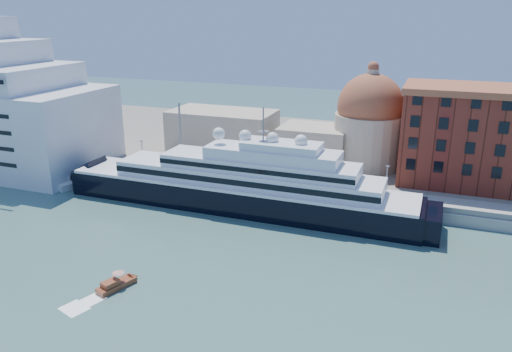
% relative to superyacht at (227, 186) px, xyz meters
% --- Properties ---
extents(ground, '(400.00, 400.00, 0.00)m').
position_rel_superyacht_xyz_m(ground, '(3.41, -23.00, -4.61)').
color(ground, '#355B59').
rests_on(ground, ground).
extents(quay, '(180.00, 10.00, 2.50)m').
position_rel_superyacht_xyz_m(quay, '(3.41, 11.00, -3.36)').
color(quay, gray).
rests_on(quay, ground).
extents(land, '(260.00, 72.00, 2.00)m').
position_rel_superyacht_xyz_m(land, '(3.41, 52.00, -3.61)').
color(land, slate).
rests_on(land, ground).
extents(quay_fence, '(180.00, 0.10, 1.20)m').
position_rel_superyacht_xyz_m(quay_fence, '(3.41, 6.50, -1.51)').
color(quay_fence, slate).
rests_on(quay_fence, quay).
extents(superyacht, '(89.34, 12.39, 26.70)m').
position_rel_superyacht_xyz_m(superyacht, '(0.00, 0.00, 0.00)').
color(superyacht, black).
rests_on(superyacht, ground).
extents(service_barge, '(14.37, 8.85, 3.07)m').
position_rel_superyacht_xyz_m(service_barge, '(-45.82, -1.98, -3.73)').
color(service_barge, white).
rests_on(service_barge, ground).
extents(water_taxi, '(4.08, 6.72, 3.03)m').
position_rel_superyacht_xyz_m(water_taxi, '(-2.41, -38.16, -3.88)').
color(water_taxi, maroon).
rests_on(water_taxi, ground).
extents(warehouse, '(43.00, 19.00, 23.25)m').
position_rel_superyacht_xyz_m(warehouse, '(55.41, 29.00, 9.18)').
color(warehouse, maroon).
rests_on(warehouse, land).
extents(church, '(66.00, 18.00, 25.50)m').
position_rel_superyacht_xyz_m(church, '(9.80, 34.72, 6.30)').
color(church, beige).
rests_on(church, land).
extents(lamp_posts, '(120.80, 2.40, 18.00)m').
position_rel_superyacht_xyz_m(lamp_posts, '(-9.26, 9.27, 5.23)').
color(lamp_posts, slate).
rests_on(lamp_posts, quay).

